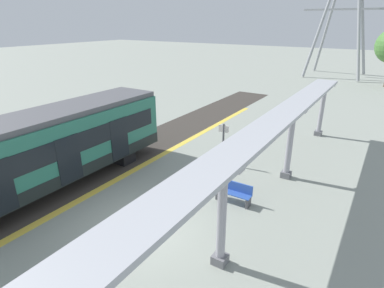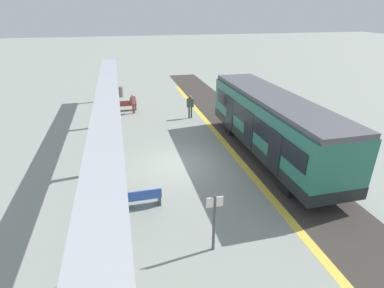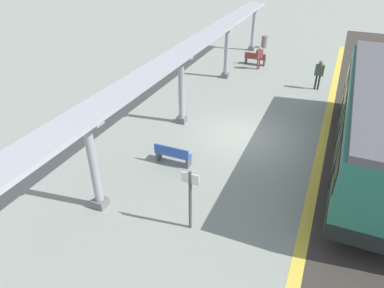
% 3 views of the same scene
% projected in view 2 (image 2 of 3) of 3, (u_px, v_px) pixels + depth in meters
% --- Properties ---
extents(ground_plane, '(176.00, 176.00, 0.00)m').
position_uv_depth(ground_plane, '(176.00, 164.00, 16.05)').
color(ground_plane, gray).
extents(tactile_edge_strip, '(0.38, 35.11, 0.01)m').
position_uv_depth(tactile_edge_strip, '(237.00, 157.00, 16.80)').
color(tactile_edge_strip, gold).
rests_on(tactile_edge_strip, ground).
extents(trackbed, '(3.20, 47.11, 0.01)m').
position_uv_depth(trackbed, '(266.00, 154.00, 17.19)').
color(trackbed, '#38332D').
rests_on(trackbed, ground).
extents(train_near_carriage, '(2.65, 11.50, 3.48)m').
position_uv_depth(train_near_carriage, '(271.00, 125.00, 16.32)').
color(train_near_carriage, '#286E5A').
rests_on(train_near_carriage, ground).
extents(canopy_pillar_nearest, '(1.10, 0.44, 3.41)m').
position_uv_depth(canopy_pillar_nearest, '(111.00, 81.00, 26.70)').
color(canopy_pillar_nearest, slate).
rests_on(canopy_pillar_nearest, ground).
extents(canopy_pillar_second, '(1.10, 0.44, 3.41)m').
position_uv_depth(canopy_pillar_second, '(111.00, 102.00, 20.78)').
color(canopy_pillar_second, slate).
rests_on(canopy_pillar_second, ground).
extents(canopy_pillar_third, '(1.10, 0.44, 3.41)m').
position_uv_depth(canopy_pillar_third, '(111.00, 140.00, 14.73)').
color(canopy_pillar_third, slate).
rests_on(canopy_pillar_third, ground).
extents(canopy_pillar_fourth, '(1.10, 0.44, 3.41)m').
position_uv_depth(canopy_pillar_fourth, '(110.00, 230.00, 8.71)').
color(canopy_pillar_fourth, slate).
rests_on(canopy_pillar_fourth, ground).
extents(canopy_beam, '(1.20, 28.11, 0.16)m').
position_uv_depth(canopy_beam, '(107.00, 106.00, 13.88)').
color(canopy_beam, '#A8AAB2').
rests_on(canopy_beam, canopy_pillar_nearest).
extents(bench_near_end, '(1.50, 0.45, 0.86)m').
position_uv_depth(bench_near_end, '(143.00, 198.00, 12.44)').
color(bench_near_end, '#2E52AB').
rests_on(bench_near_end, ground).
extents(bench_mid_platform, '(1.50, 0.45, 0.86)m').
position_uv_depth(bench_mid_platform, '(127.00, 105.00, 24.45)').
color(bench_mid_platform, brown).
rests_on(bench_mid_platform, ground).
extents(trash_bin, '(0.48, 0.48, 0.95)m').
position_uv_depth(trash_bin, '(121.00, 92.00, 28.36)').
color(trash_bin, slate).
rests_on(trash_bin, ground).
extents(platform_info_sign, '(0.56, 0.10, 2.20)m').
position_uv_depth(platform_info_sign, '(214.00, 218.00, 9.84)').
color(platform_info_sign, '#4C4C51').
rests_on(platform_info_sign, ground).
extents(passenger_waiting_near_edge, '(0.51, 0.24, 1.76)m').
position_uv_depth(passenger_waiting_near_edge, '(190.00, 104.00, 22.50)').
color(passenger_waiting_near_edge, '#252C27').
rests_on(passenger_waiting_near_edge, ground).
extents(passenger_by_the_benches, '(0.45, 0.48, 1.56)m').
position_uv_depth(passenger_by_the_benches, '(133.00, 102.00, 23.56)').
color(passenger_by_the_benches, brown).
rests_on(passenger_by_the_benches, ground).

